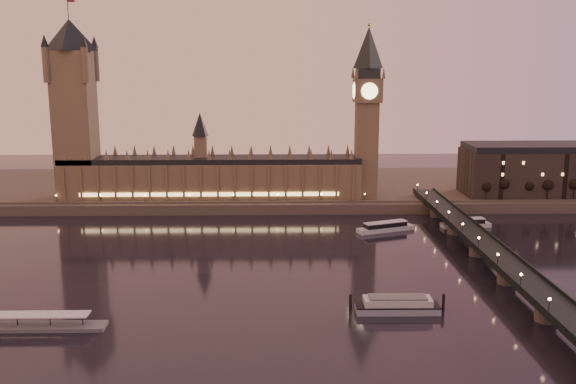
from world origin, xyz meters
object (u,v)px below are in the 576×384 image
at_px(cruise_boat_a, 385,227).
at_px(cruise_boat_b, 466,223).
at_px(pontoon_pier, 37,325).
at_px(moored_barge, 397,305).

height_order(cruise_boat_a, cruise_boat_b, cruise_boat_a).
xyz_separation_m(cruise_boat_a, cruise_boat_b, (44.78, 7.34, -0.05)).
height_order(cruise_boat_b, pontoon_pier, pontoon_pier).
bearing_deg(moored_barge, cruise_boat_b, 63.90).
bearing_deg(cruise_boat_b, moored_barge, -122.93).
distance_m(cruise_boat_b, moored_barge, 132.64).
distance_m(cruise_boat_a, pontoon_pier, 185.40).
height_order(cruise_boat_a, moored_barge, moored_barge).
xyz_separation_m(cruise_boat_b, pontoon_pier, (-183.41, -130.44, -0.85)).
height_order(cruise_boat_a, pontoon_pier, pontoon_pier).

